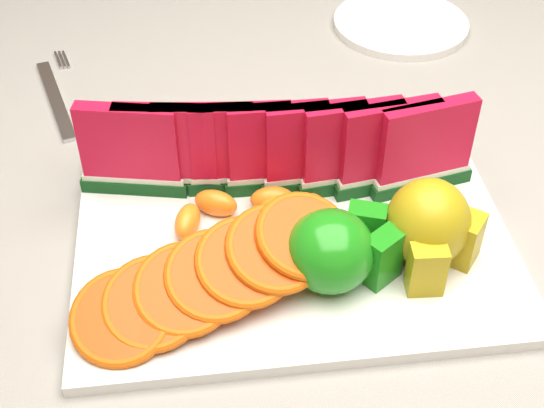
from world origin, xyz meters
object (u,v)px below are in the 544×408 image
Objects in this scene: apple_cluster at (338,250)px; fork at (56,95)px; pear_cluster at (430,226)px; platter at (293,236)px; side_plate at (401,24)px.

apple_cluster reaches higher than fork.
pear_cluster reaches higher than fork.
apple_cluster is at bearing -63.54° from platter.
platter is 1.83× the size of side_plate.
apple_cluster is 0.57× the size of fork.
side_plate is at bearing 68.95° from apple_cluster.
apple_cluster is at bearing -171.21° from pear_cluster.
apple_cluster is 0.08m from pear_cluster.
side_plate is (0.20, 0.39, -0.00)m from platter.
platter is at bearing -117.51° from side_plate.
side_plate is at bearing 78.46° from pear_cluster.
side_plate is at bearing 14.50° from fork.
platter is 0.08m from apple_cluster.
side_plate is (0.09, 0.43, -0.05)m from pear_cluster.
platter is at bearing -48.26° from fork.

